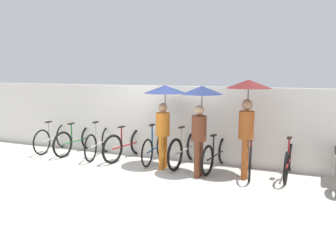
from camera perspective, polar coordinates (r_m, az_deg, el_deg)
ground_plane at (r=7.25m, az=-6.68°, el=-8.79°), size 30.00×30.00×0.00m
back_wall at (r=8.56m, az=-1.13°, el=0.65°), size 15.35×0.12×1.90m
parked_bicycle_0 at (r=9.97m, az=-19.32°, el=-1.99°), size 0.44×1.69×1.03m
parked_bicycle_1 at (r=9.49m, az=-15.58°, el=-2.40°), size 0.44×1.79×1.01m
parked_bicycle_2 at (r=8.97m, az=-11.86°, el=-2.85°), size 0.50×1.77×1.10m
parked_bicycle_3 at (r=8.61m, az=-7.20°, el=-3.23°), size 0.52×1.79×1.07m
parked_bicycle_4 at (r=8.28m, az=-2.30°, el=-3.76°), size 0.44×1.67×1.01m
parked_bicycle_5 at (r=7.99m, az=2.93°, el=-4.06°), size 0.44×1.81×1.02m
parked_bicycle_6 at (r=7.73m, az=8.39°, el=-4.88°), size 0.44×1.75×1.04m
parked_bicycle_7 at (r=7.53m, az=14.18°, el=-5.19°), size 0.44×1.82×1.07m
parked_bicycle_8 at (r=7.55m, az=20.28°, el=-5.72°), size 0.44×1.72×0.99m
pedestrian_leading at (r=7.58m, az=-0.64°, el=3.99°), size 1.00×1.00×1.95m
pedestrian_center at (r=7.02m, az=5.74°, el=3.20°), size 0.90×0.90×1.96m
pedestrian_trailing at (r=7.07m, az=13.70°, el=4.04°), size 0.97×0.97×2.10m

